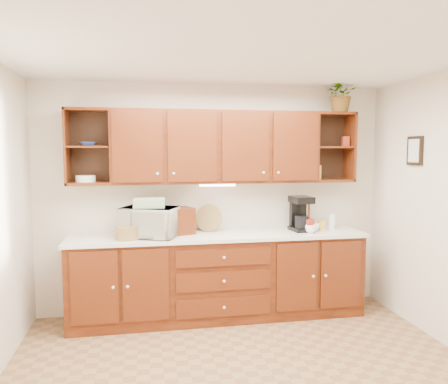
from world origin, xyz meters
name	(u,v)px	position (x,y,z in m)	size (l,w,h in m)	color
floor	(250,384)	(0.00, 0.00, 0.00)	(4.00, 4.00, 0.00)	olive
ceiling	(252,49)	(0.00, 0.00, 2.60)	(4.00, 4.00, 0.00)	white
back_wall	(214,198)	(0.00, 1.75, 1.30)	(4.00, 4.00, 0.00)	beige
base_cabinets	(219,277)	(0.00, 1.45, 0.45)	(3.20, 0.60, 0.90)	#361306
countertop	(219,236)	(0.00, 1.44, 0.92)	(3.24, 0.64, 0.04)	white
upper_cabinets	(217,147)	(0.01, 1.59, 1.89)	(3.20, 0.33, 0.80)	#361306
undercabinet_light	(217,185)	(0.00, 1.53, 1.47)	(0.40, 0.05, 0.03)	white
framed_picture	(415,151)	(1.98, 0.90, 1.85)	(0.03, 0.24, 0.30)	black
wicker_basket	(127,233)	(-0.98, 1.31, 1.01)	(0.23, 0.23, 0.14)	olive
microwave	(150,222)	(-0.75, 1.41, 1.10)	(0.57, 0.39, 0.32)	beige
towel_stack	(149,203)	(-0.75, 1.41, 1.30)	(0.32, 0.24, 0.10)	#D2D363
wine_bottle	(128,223)	(-0.97, 1.48, 1.08)	(0.07, 0.07, 0.29)	black
woven_tray	(209,231)	(-0.09, 1.61, 0.95)	(0.31, 0.31, 0.02)	olive
bread_box	(174,221)	(-0.49, 1.50, 1.08)	(0.41, 0.26, 0.29)	#361306
mug_tree	(309,227)	(1.02, 1.39, 0.99)	(0.30, 0.29, 0.32)	#361306
canister_red	(309,225)	(1.03, 1.38, 1.01)	(0.11, 0.11, 0.14)	maroon
canister_white	(332,221)	(1.35, 1.50, 1.03)	(0.08, 0.08, 0.18)	white
canister_yellow	(322,225)	(1.21, 1.48, 0.99)	(0.09, 0.09, 0.10)	gold
coffee_maker	(300,214)	(0.95, 1.47, 1.13)	(0.24, 0.29, 0.40)	black
bowl_stack	(88,144)	(-1.37, 1.56, 1.92)	(0.17, 0.17, 0.04)	navy
plate_stack	(86,179)	(-1.41, 1.57, 1.56)	(0.20, 0.20, 0.07)	white
pantry_box_yellow	(317,172)	(1.18, 1.56, 1.60)	(0.09, 0.07, 0.16)	gold
pantry_box_red	(345,141)	(1.52, 1.55, 1.96)	(0.08, 0.07, 0.12)	maroon
potted_plant	(341,94)	(1.45, 1.54, 2.50)	(0.37, 0.32, 0.41)	#999999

